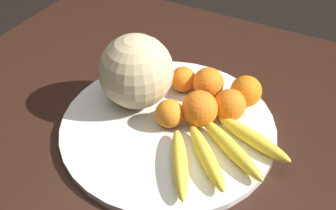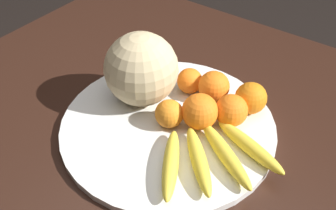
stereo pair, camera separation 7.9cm
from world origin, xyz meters
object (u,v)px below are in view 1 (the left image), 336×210
(kitchen_table, at_px, (186,158))
(melon, at_px, (136,71))
(orange_front_right, at_px, (207,83))
(produce_tag, at_px, (184,106))
(orange_back_right, at_px, (169,114))
(orange_top_small, at_px, (183,79))
(fruit_bowl, at_px, (168,125))
(orange_back_left, at_px, (246,91))
(orange_mid_center, at_px, (230,105))
(orange_front_left, at_px, (200,109))
(banana_bunch, at_px, (218,150))

(kitchen_table, xyz_separation_m, melon, (0.13, -0.01, 0.19))
(orange_front_right, bearing_deg, produce_tag, 66.03)
(orange_back_right, distance_m, orange_top_small, 0.12)
(fruit_bowl, distance_m, orange_back_left, 0.18)
(fruit_bowl, xyz_separation_m, orange_front_right, (-0.03, -0.12, 0.04))
(orange_mid_center, relative_size, orange_back_left, 0.99)
(orange_mid_center, bearing_deg, orange_front_right, -33.03)
(kitchen_table, height_order, orange_front_left, orange_front_left)
(orange_back_left, bearing_deg, orange_top_small, 8.23)
(orange_front_left, bearing_deg, produce_tag, -30.43)
(kitchen_table, bearing_deg, orange_top_small, -58.72)
(kitchen_table, bearing_deg, melon, -5.72)
(orange_back_left, bearing_deg, produce_tag, 33.13)
(orange_back_left, bearing_deg, orange_mid_center, 76.27)
(fruit_bowl, height_order, orange_back_left, orange_back_left)
(kitchen_table, xyz_separation_m, banana_bunch, (-0.09, 0.06, 0.13))
(melon, height_order, orange_top_small, melon)
(fruit_bowl, distance_m, orange_front_right, 0.13)
(orange_mid_center, relative_size, orange_top_small, 1.17)
(banana_bunch, height_order, orange_back_left, orange_back_left)
(banana_bunch, bearing_deg, orange_top_small, 172.85)
(orange_back_right, relative_size, orange_top_small, 1.02)
(kitchen_table, relative_size, orange_mid_center, 18.56)
(orange_front_left, bearing_deg, melon, 0.12)
(melon, height_order, orange_front_right, melon)
(orange_top_small, bearing_deg, orange_front_right, -171.96)
(fruit_bowl, height_order, banana_bunch, banana_bunch)
(orange_back_left, bearing_deg, kitchen_table, 54.20)
(produce_tag, bearing_deg, orange_mid_center, 169.23)
(orange_top_small, relative_size, produce_tag, 0.74)
(orange_top_small, bearing_deg, orange_back_left, -171.77)
(produce_tag, bearing_deg, kitchen_table, 105.13)
(banana_bunch, height_order, orange_mid_center, orange_mid_center)
(fruit_bowl, relative_size, melon, 2.82)
(orange_top_small, bearing_deg, orange_back_right, 103.10)
(melon, bearing_deg, orange_top_small, -130.70)
(banana_bunch, relative_size, orange_mid_center, 3.57)
(orange_mid_center, relative_size, produce_tag, 0.86)
(melon, relative_size, orange_front_left, 2.12)
(orange_front_right, distance_m, produce_tag, 0.07)
(orange_mid_center, distance_m, produce_tag, 0.10)
(kitchen_table, height_order, banana_bunch, banana_bunch)
(orange_front_left, distance_m, orange_back_left, 0.12)
(kitchen_table, height_order, orange_back_right, orange_back_right)
(orange_front_left, bearing_deg, orange_back_right, 34.13)
(kitchen_table, relative_size, orange_top_small, 21.74)
(orange_front_left, bearing_deg, orange_front_right, -75.96)
(orange_front_left, bearing_deg, orange_mid_center, -137.94)
(melon, xyz_separation_m, orange_top_small, (-0.07, -0.08, -0.05))
(kitchen_table, xyz_separation_m, fruit_bowl, (0.03, 0.02, 0.11))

